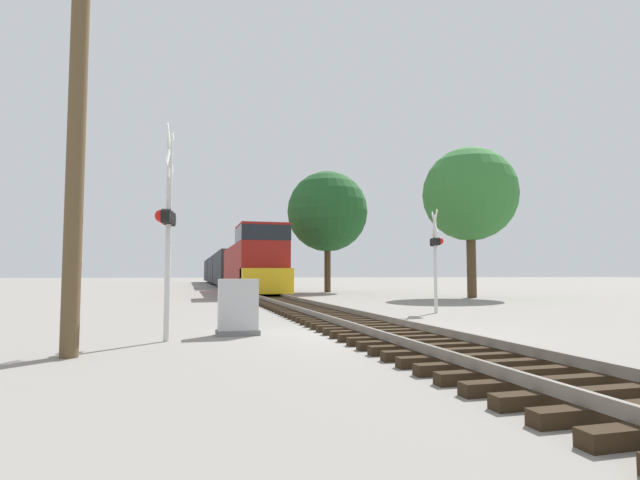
# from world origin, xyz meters

# --- Properties ---
(ground_plane) EXTENTS (400.00, 400.00, 0.00)m
(ground_plane) POSITION_xyz_m (0.00, 0.00, 0.00)
(ground_plane) COLOR gray
(rail_track_bed) EXTENTS (2.60, 160.00, 0.31)m
(rail_track_bed) POSITION_xyz_m (0.00, -0.00, 0.14)
(rail_track_bed) COLOR black
(rail_track_bed) RESTS_ON ground
(freight_train) EXTENTS (2.90, 66.58, 4.40)m
(freight_train) POSITION_xyz_m (0.00, 49.22, 1.96)
(freight_train) COLOR maroon
(freight_train) RESTS_ON ground
(crossing_signal_near) EXTENTS (0.41, 1.01, 4.56)m
(crossing_signal_near) POSITION_xyz_m (-4.79, 0.13, 2.53)
(crossing_signal_near) COLOR silver
(crossing_signal_near) RESTS_ON ground
(crossing_signal_far) EXTENTS (0.54, 1.01, 3.75)m
(crossing_signal_far) POSITION_xyz_m (4.44, 5.63, 2.38)
(crossing_signal_far) COLOR silver
(crossing_signal_far) RESTS_ON ground
(relay_cabinet) EXTENTS (0.99, 0.50, 1.29)m
(relay_cabinet) POSITION_xyz_m (-3.21, 0.83, 0.64)
(relay_cabinet) COLOR slate
(relay_cabinet) RESTS_ON ground
(utility_pole) EXTENTS (1.80, 0.30, 8.25)m
(utility_pole) POSITION_xyz_m (-6.27, -1.57, 4.24)
(utility_pole) COLOR brown
(utility_pole) RESTS_ON ground
(tree_far_right) EXTENTS (5.67, 5.67, 9.09)m
(tree_far_right) POSITION_xyz_m (12.12, 15.67, 6.23)
(tree_far_right) COLOR #473521
(tree_far_right) RESTS_ON ground
(tree_mid_background) EXTENTS (6.34, 6.34, 9.53)m
(tree_mid_background) POSITION_xyz_m (6.29, 26.78, 6.34)
(tree_mid_background) COLOR #473521
(tree_mid_background) RESTS_ON ground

